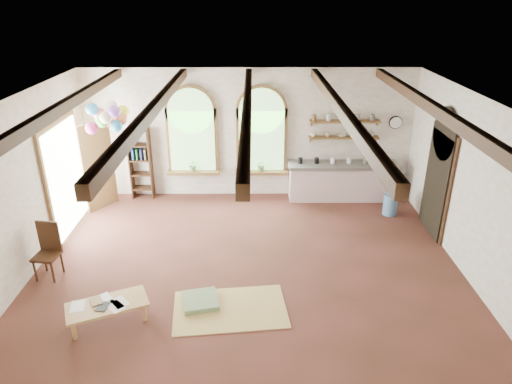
{
  "coord_description": "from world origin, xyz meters",
  "views": [
    {
      "loc": [
        0.1,
        -7.3,
        4.84
      ],
      "look_at": [
        0.15,
        0.6,
        1.33
      ],
      "focal_mm": 32.0,
      "sensor_mm": 36.0,
      "label": 1
    }
  ],
  "objects_px": {
    "kitchen_counter": "(342,181)",
    "coffee_table": "(107,306)",
    "balloon_cluster": "(107,117)",
    "side_chair": "(49,262)"
  },
  "relations": [
    {
      "from": "kitchen_counter",
      "to": "coffee_table",
      "type": "bearing_deg",
      "value": -133.85
    },
    {
      "from": "kitchen_counter",
      "to": "coffee_table",
      "type": "xyz_separation_m",
      "value": [
        -4.5,
        -4.68,
        -0.17
      ]
    },
    {
      "from": "coffee_table",
      "to": "balloon_cluster",
      "type": "relative_size",
      "value": 1.16
    },
    {
      "from": "coffee_table",
      "to": "side_chair",
      "type": "bearing_deg",
      "value": 138.3
    },
    {
      "from": "kitchen_counter",
      "to": "side_chair",
      "type": "bearing_deg",
      "value": -150.28
    },
    {
      "from": "side_chair",
      "to": "kitchen_counter",
      "type": "bearing_deg",
      "value": 29.72
    },
    {
      "from": "coffee_table",
      "to": "side_chair",
      "type": "relative_size",
      "value": 1.29
    },
    {
      "from": "coffee_table",
      "to": "side_chair",
      "type": "distance_m",
      "value": 1.94
    },
    {
      "from": "side_chair",
      "to": "balloon_cluster",
      "type": "bearing_deg",
      "value": 76.22
    },
    {
      "from": "side_chair",
      "to": "balloon_cluster",
      "type": "relative_size",
      "value": 0.9
    }
  ]
}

